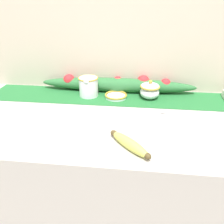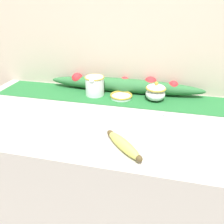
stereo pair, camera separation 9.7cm
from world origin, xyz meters
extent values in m
cube|color=#B7B2AD|center=(0.00, 0.00, 0.46)|extent=(1.57, 0.71, 0.92)
cube|color=beige|center=(0.00, 0.37, 1.20)|extent=(2.37, 0.04, 2.40)
cube|color=#236B33|center=(0.00, 0.23, 0.92)|extent=(1.44, 0.24, 0.00)
cylinder|color=white|center=(-0.15, 0.23, 0.98)|extent=(0.11, 0.11, 0.11)
torus|color=#B79333|center=(-0.15, 0.23, 1.03)|extent=(0.11, 0.11, 0.01)
torus|color=white|center=(-0.15, 0.29, 0.99)|extent=(0.05, 0.01, 0.05)
ellipsoid|color=white|center=(-0.15, 0.18, 1.03)|extent=(0.03, 0.02, 0.02)
ellipsoid|color=white|center=(0.18, 0.23, 0.96)|extent=(0.11, 0.11, 0.07)
torus|color=#B79333|center=(0.18, 0.23, 0.99)|extent=(0.11, 0.11, 0.01)
ellipsoid|color=white|center=(0.18, 0.23, 1.00)|extent=(0.10, 0.10, 0.02)
sphere|color=#B79333|center=(0.18, 0.23, 1.02)|extent=(0.02, 0.02, 0.02)
cylinder|color=white|center=(0.00, 0.22, 0.93)|extent=(0.12, 0.12, 0.01)
torus|color=#B79333|center=(0.00, 0.22, 0.94)|extent=(0.12, 0.12, 0.01)
ellipsoid|color=#CCD156|center=(0.09, -0.24, 0.94)|extent=(0.17, 0.17, 0.04)
ellipsoid|color=brown|center=(0.03, -0.17, 0.94)|extent=(0.04, 0.04, 0.02)
ellipsoid|color=brown|center=(0.16, -0.30, 0.94)|extent=(0.04, 0.04, 0.02)
cube|color=silver|center=(0.16, 0.04, 0.92)|extent=(0.13, 0.04, 0.00)
ellipsoid|color=silver|center=(0.25, 0.07, 0.93)|extent=(0.04, 0.03, 0.01)
ellipsoid|color=#2D6B38|center=(0.00, 0.30, 0.97)|extent=(0.91, 0.09, 0.08)
sphere|color=red|center=(-0.29, 0.31, 0.98)|extent=(0.07, 0.07, 0.07)
sphere|color=red|center=(-0.17, 0.29, 0.99)|extent=(0.06, 0.06, 0.06)
sphere|color=red|center=(0.00, 0.32, 0.98)|extent=(0.06, 0.06, 0.06)
sphere|color=red|center=(0.15, 0.32, 0.99)|extent=(0.07, 0.07, 0.07)
sphere|color=red|center=(0.28, 0.31, 0.98)|extent=(0.06, 0.06, 0.06)
camera|label=1|loc=(0.10, -0.90, 1.42)|focal=35.00mm
camera|label=2|loc=(0.20, -0.88, 1.42)|focal=35.00mm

